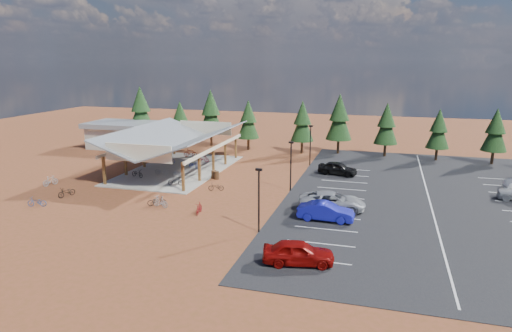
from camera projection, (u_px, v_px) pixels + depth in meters
name	position (u px, v px, depth m)	size (l,w,h in m)	color
ground	(238.00, 192.00, 46.36)	(140.00, 140.00, 0.00)	brown
asphalt_lot	(429.00, 199.00, 44.18)	(27.00, 44.00, 0.04)	black
concrete_pad	(178.00, 170.00, 55.60)	(10.60, 18.60, 0.10)	gray
bike_pavilion	(177.00, 139.00, 54.73)	(11.65, 19.40, 4.97)	brown
outbuilding	(125.00, 135.00, 69.21)	(11.00, 7.00, 3.90)	#ADA593
lamp_post_0	(259.00, 196.00, 34.98)	(0.50, 0.25, 5.14)	black
lamp_post_1	(291.00, 163.00, 46.21)	(0.50, 0.25, 5.14)	black
lamp_post_2	(310.00, 142.00, 57.43)	(0.50, 0.25, 5.14)	black
trash_bin_0	(214.00, 174.00, 51.70)	(0.60, 0.60, 0.90)	#412A17
trash_bin_1	(217.00, 175.00, 51.30)	(0.60, 0.60, 0.90)	#412A17
pine_0	(141.00, 108.00, 72.43)	(3.90, 3.90, 9.08)	#382314
pine_1	(180.00, 118.00, 70.78)	(2.97, 2.97, 6.91)	#382314
pine_2	(211.00, 112.00, 69.67)	(3.73, 3.73, 8.70)	#382314
pine_3	(248.00, 120.00, 66.95)	(3.19, 3.19, 7.43)	#382314
pine_4	(302.00, 121.00, 64.39)	(3.24, 3.24, 7.55)	#382314
pine_5	(339.00, 117.00, 64.15)	(3.66, 3.66, 8.52)	#382314
pine_6	(387.00, 124.00, 62.37)	(3.21, 3.21, 7.48)	#382314
pine_7	(439.00, 129.00, 59.99)	(2.97, 2.97, 6.91)	#382314
pine_8	(496.00, 130.00, 57.65)	(3.11, 3.11, 7.25)	#382314
bike_0	(137.00, 173.00, 51.82)	(0.61, 1.75, 0.92)	black
bike_1	(162.00, 170.00, 52.99)	(0.45, 1.60, 0.96)	gray
bike_2	(169.00, 160.00, 58.64)	(0.59, 1.70, 0.89)	navy
bike_3	(190.00, 153.00, 62.56)	(0.52, 1.84, 1.11)	#A02A1B
bike_4	(176.00, 181.00, 48.45)	(0.57, 1.64, 0.86)	black
bike_5	(177.00, 173.00, 51.74)	(0.42, 1.48, 0.89)	gray
bike_6	(194.00, 165.00, 56.13)	(0.53, 1.51, 0.79)	#1C2C9F
bike_7	(203.00, 158.00, 59.41)	(0.45, 1.60, 0.96)	#9E2438
bike_8	(67.00, 192.00, 44.77)	(0.64, 1.85, 0.97)	black
bike_9	(50.00, 181.00, 48.72)	(0.49, 1.74, 1.05)	#A0A1A8
bike_10	(37.00, 202.00, 41.74)	(0.60, 1.72, 0.90)	navy
bike_11	(199.00, 208.00, 39.87)	(0.47, 1.67, 1.01)	maroon
bike_12	(157.00, 201.00, 42.02)	(0.59, 1.70, 0.89)	black
bike_13	(160.00, 201.00, 41.57)	(0.51, 1.80, 1.08)	#9899A0
bike_16	(216.00, 187.00, 46.83)	(0.55, 1.58, 0.83)	black
car_0	(298.00, 252.00, 29.90)	(1.89, 4.69, 1.60)	maroon
car_1	(326.00, 211.00, 38.01)	(1.63, 4.68, 1.54)	#15189D
car_2	(332.00, 201.00, 40.58)	(2.73, 5.92, 1.64)	#9B9DA3
car_4	(338.00, 168.00, 53.08)	(1.81, 4.50, 1.53)	black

